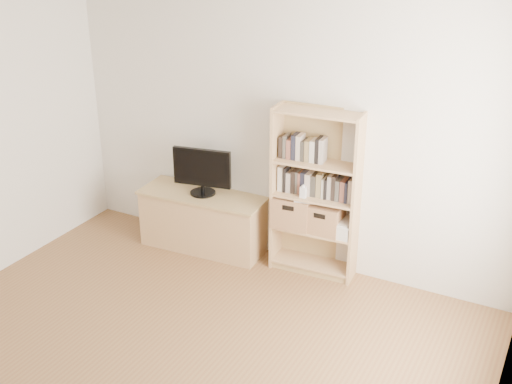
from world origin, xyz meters
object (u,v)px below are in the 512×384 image
Objects in this scene: tv_stand at (204,221)px; basket_left at (293,210)px; television at (202,172)px; bookshelf at (316,194)px; laptop at (312,198)px; baby_monitor at (303,192)px; basket_right at (325,218)px.

basket_left is (0.95, 0.07, 0.31)m from tv_stand.
television is at bearing -3.68° from tv_stand.
basket_left is (-0.21, -0.02, -0.21)m from bookshelf.
tv_stand is at bearing -179.35° from bookshelf.
television reaches higher than laptop.
television reaches higher than baby_monitor.
baby_monitor is at bearing -135.00° from bookshelf.
laptop is (0.19, 0.01, 0.16)m from basket_left.
laptop is (1.14, 0.08, -0.07)m from television.
basket_right reaches higher than tv_stand.
basket_left is at bearing 0.65° from tv_stand.
basket_right is at bearing 28.12° from baby_monitor.
bookshelf reaches higher than tv_stand.
basket_left is 0.25m from laptop.
baby_monitor reaches higher than basket_right.
television is at bearing -179.35° from bookshelf.
tv_stand is at bearing 179.78° from baby_monitor.
laptop is at bearing -176.62° from basket_right.
bookshelf reaches higher than basket_left.
baby_monitor is (-0.08, -0.09, 0.03)m from bookshelf.
bookshelf is 5.33× the size of laptop.
baby_monitor is (1.08, -0.00, 0.01)m from television.
tv_stand is 3.45× the size of basket_left.
baby_monitor is (1.08, -0.00, 0.55)m from tv_stand.
tv_stand is 1.30m from basket_right.
bookshelf reaches higher than baby_monitor.
basket_right is at bearing -2.60° from basket_left.
tv_stand is at bearing 171.55° from laptop.
baby_monitor is 0.29× the size of basket_left.
basket_left is at bearing -178.81° from bookshelf.
television is 1.96× the size of laptop.
tv_stand is 2.11× the size of television.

